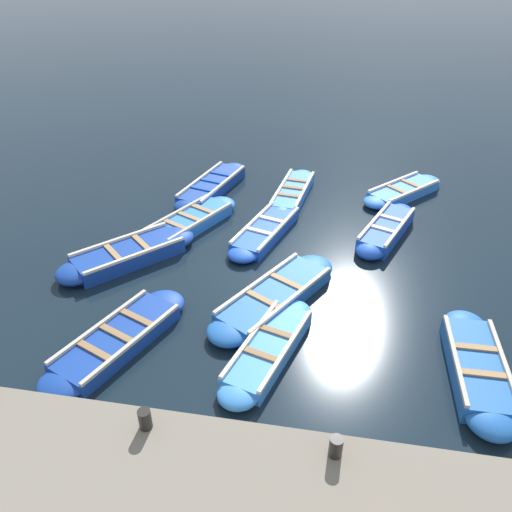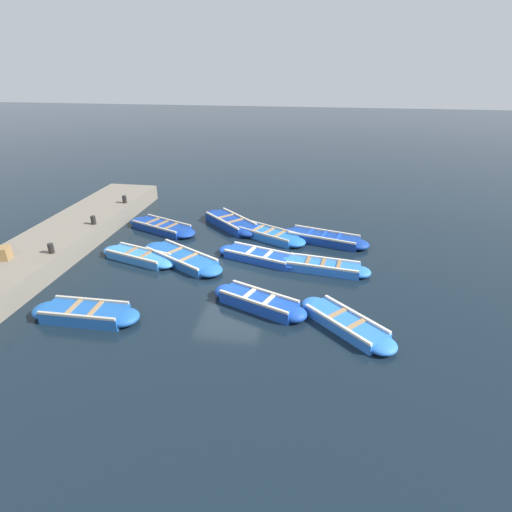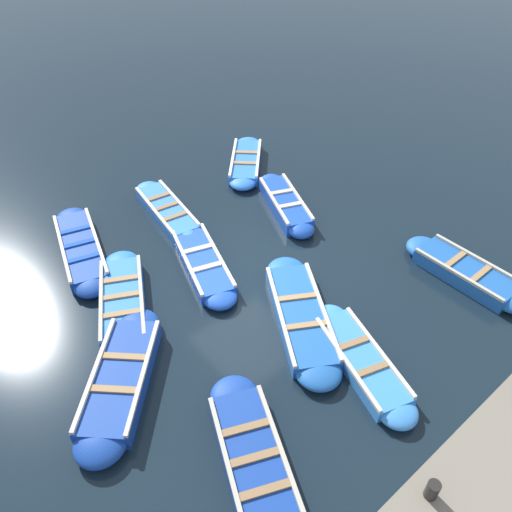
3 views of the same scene
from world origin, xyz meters
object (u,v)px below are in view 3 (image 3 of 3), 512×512
boat_near_quay (81,249)px  boat_tucked (255,462)px  boat_mid_row (121,379)px  bollard_mid_south (432,490)px  boat_end_of_row (167,211)px  boat_stern_in (123,301)px  boat_centre (465,272)px  boat_far_corner (285,204)px  boat_broadside (361,361)px  boat_alongside (301,316)px  boat_inner_gap (246,162)px  boat_bow_out (202,262)px

boat_near_quay → boat_tucked: bearing=178.6°
boat_near_quay → boat_mid_row: bearing=165.1°
bollard_mid_south → boat_end_of_row: bearing=-7.5°
bollard_mid_south → boat_stern_in: bearing=11.1°
boat_stern_in → boat_centre: (-4.48, -6.84, 0.02)m
boat_near_quay → boat_far_corner: size_ratio=1.20×
boat_broadside → bollard_mid_south: (-2.56, 1.51, 0.76)m
boat_broadside → boat_alongside: bearing=3.7°
boat_alongside → boat_far_corner: 4.26m
boat_mid_row → boat_end_of_row: size_ratio=0.96×
boat_tucked → boat_inner_gap: size_ratio=1.27×
boat_end_of_row → boat_bow_out: 2.46m
boat_alongside → boat_inner_gap: boat_alongside is taller
boat_tucked → boat_inner_gap: 10.01m
boat_mid_row → boat_stern_in: 2.17m
boat_end_of_row → boat_broadside: (-6.94, -0.26, -0.01)m
boat_inner_gap → boat_bow_out: boat_inner_gap is taller
boat_end_of_row → boat_inner_gap: (0.69, -3.40, -0.01)m
boat_centre → boat_tucked: bearing=93.1°
boat_tucked → boat_bow_out: size_ratio=1.06×
boat_mid_row → boat_stern_in: boat_mid_row is taller
boat_bow_out → boat_tucked: bearing=154.5°
boat_stern_in → boat_end_of_row: boat_stern_in is taller
boat_bow_out → boat_far_corner: bearing=-81.1°
boat_stern_in → boat_broadside: boat_stern_in is taller
boat_tucked → boat_centre: size_ratio=1.13×
boat_inner_gap → bollard_mid_south: 11.23m
boat_end_of_row → boat_bow_out: size_ratio=0.99×
boat_alongside → boat_centre: size_ratio=1.18×
boat_mid_row → boat_tucked: 3.11m
boat_near_quay → boat_bow_out: (-2.41, -2.10, -0.02)m
boat_broadside → boat_tucked: bearing=94.8°
boat_near_quay → boat_stern_in: bearing=178.3°
boat_end_of_row → boat_tucked: bearing=159.0°
bollard_mid_south → boat_centre: bearing=-63.7°
boat_near_quay → boat_inner_gap: boat_near_quay is taller
boat_far_corner → bollard_mid_south: 8.62m
boat_alongside → bollard_mid_south: bollard_mid_south is taller
boat_end_of_row → boat_centre: (-6.82, -4.18, 0.03)m
boat_stern_in → boat_inner_gap: (3.02, -6.05, -0.01)m
boat_bow_out → boat_broadside: bearing=-170.6°
boat_centre → boat_broadside: 3.92m
boat_far_corner → boat_bow_out: bearing=98.9°
boat_near_quay → boat_broadside: (-6.94, -2.85, -0.02)m
boat_tucked → boat_inner_gap: boat_tucked is taller
boat_bow_out → boat_near_quay: bearing=41.1°
boat_tucked → boat_broadside: (0.25, -3.03, -0.00)m
boat_bow_out → bollard_mid_south: bearing=173.9°
boat_alongside → boat_mid_row: size_ratio=1.18×
boat_mid_row → boat_tucked: size_ratio=0.89×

